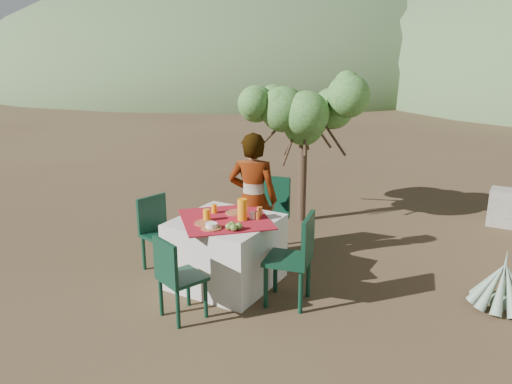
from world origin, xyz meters
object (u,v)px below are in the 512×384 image
table (226,251)px  person (253,200)px  chair_far (269,212)px  agave (502,286)px  chair_right (296,255)px  shrub_tree (309,120)px  juice_pitcher (242,209)px  chair_left (158,229)px  chair_near (176,275)px

table → person: 0.76m
chair_far → agave: size_ratio=1.45×
chair_right → person: person is taller
shrub_tree → juice_pitcher: 2.48m
chair_right → shrub_tree: 2.86m
chair_far → agave: chair_far is taller
chair_right → agave: bearing=105.8°
table → chair_far: chair_far is taller
chair_right → chair_far: bearing=-151.9°
chair_far → shrub_tree: 1.77m
table → chair_left: size_ratio=1.49×
table → juice_pitcher: bearing=17.9°
person → agave: person is taller
chair_near → chair_left: size_ratio=0.96×
chair_left → chair_right: size_ratio=0.91×
chair_left → shrub_tree: (0.81, 2.48, 1.06)m
table → agave: (2.73, 0.93, -0.15)m
table → chair_far: bearing=89.3°
chair_near → shrub_tree: (-0.13, 3.33, 1.08)m
chair_near → person: size_ratio=0.52×
chair_left → agave: 3.79m
chair_left → person: (0.91, 0.67, 0.32)m
table → agave: bearing=18.9°
chair_near → agave: bearing=-126.0°
table → chair_right: chair_right is taller
agave → person: bearing=-173.6°
chair_far → person: size_ratio=0.61×
chair_near → table: bearing=-68.9°
table → agave: size_ratio=1.89×
shrub_tree → agave: (2.84, -1.50, -1.31)m
chair_near → juice_pitcher: 1.05m
chair_far → chair_right: 1.34m
shrub_tree → chair_right: bearing=-68.2°
chair_far → shrub_tree: size_ratio=0.51×
shrub_tree → juice_pitcher: bearing=-82.9°
chair_far → person: (-0.03, -0.36, 0.26)m
chair_left → juice_pitcher: (1.10, 0.11, 0.39)m
person → shrub_tree: 1.96m
table → juice_pitcher: juice_pitcher is taller
chair_right → agave: chair_right is taller
chair_left → shrub_tree: bearing=-6.4°
chair_left → person: person is taller
chair_far → juice_pitcher: (0.17, -0.92, 0.33)m
chair_right → table: bearing=-105.2°
juice_pitcher → agave: bearing=19.0°
agave → chair_near: bearing=-146.0°
chair_near → person: person is taller
chair_left → chair_right: (1.80, 0.00, 0.05)m
table → shrub_tree: 2.70m
table → agave: table is taller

